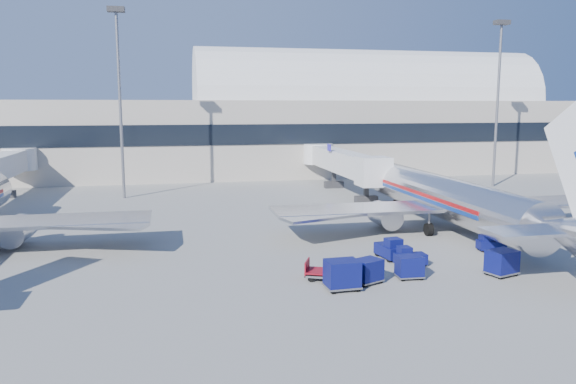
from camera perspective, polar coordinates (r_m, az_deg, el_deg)
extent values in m
plane|color=gray|center=(44.36, 7.41, -5.88)|extent=(260.00, 260.00, 0.00)
cube|color=#B2AA9E|center=(97.19, -18.27, 5.24)|extent=(170.00, 28.00, 12.00)
cube|color=black|center=(83.31, -19.33, 5.38)|extent=(170.00, 0.40, 3.00)
cylinder|color=silver|center=(102.41, 7.78, 9.11)|extent=(60.00, 18.00, 18.00)
cylinder|color=silver|center=(53.11, 15.55, -0.52)|extent=(3.80, 28.00, 3.80)
sphere|color=silver|center=(65.71, 9.95, 1.39)|extent=(3.72, 3.72, 3.72)
cone|color=silver|center=(39.02, 27.12, -3.82)|extent=(3.80, 6.00, 3.80)
cube|color=#A00C10|center=(53.95, 15.07, -0.09)|extent=(3.85, 20.16, 0.32)
cube|color=navy|center=(54.00, 15.06, -0.48)|extent=(3.85, 20.16, 0.32)
cube|color=silver|center=(39.36, 26.68, -3.39)|extent=(11.00, 3.00, 0.18)
cube|color=silver|center=(52.33, 16.03, -1.34)|extent=(32.00, 5.00, 0.28)
cylinder|color=#B7B7BC|center=(51.55, 9.78, -2.35)|extent=(2.10, 3.80, 2.10)
cylinder|color=#B7B7BC|center=(56.51, 20.21, -1.79)|extent=(2.10, 3.80, 2.10)
cylinder|color=black|center=(63.32, 10.89, -1.15)|extent=(0.40, 0.90, 0.90)
cylinder|color=#B7B7BC|center=(49.49, -25.91, -3.57)|extent=(2.10, 3.80, 2.10)
cube|color=silver|center=(74.16, 5.37, 3.15)|extent=(2.70, 24.00, 2.70)
cube|color=silver|center=(62.68, 8.68, 2.08)|extent=(3.40, 3.20, 3.20)
cylinder|color=silver|center=(85.16, 3.07, 3.89)|extent=(4.40, 4.40, 3.00)
cube|color=#2D2D30|center=(65.01, 7.96, 0.38)|extent=(0.50, 0.50, 3.00)
cube|color=#2D2D30|center=(65.21, 7.93, -0.80)|extent=(2.60, 1.00, 0.90)
cube|color=#2D2D30|center=(77.25, 4.69, 1.74)|extent=(0.50, 0.50, 3.00)
cube|color=#2D2D30|center=(77.42, 4.68, 0.75)|extent=(2.60, 1.00, 0.90)
cube|color=navy|center=(73.55, 4.20, 4.53)|extent=(0.12, 1.40, 0.90)
cylinder|color=silver|center=(84.68, -25.60, 3.03)|extent=(4.40, 4.40, 3.00)
cube|color=#2D2D30|center=(76.72, -26.96, 0.78)|extent=(0.50, 0.50, 3.00)
cube|color=#2D2D30|center=(76.90, -26.89, -0.22)|extent=(2.60, 1.00, 0.90)
cylinder|color=slate|center=(70.70, -16.67, 8.24)|extent=(0.36, 0.36, 22.00)
cube|color=#2D2D30|center=(71.58, -17.08, 17.32)|extent=(2.00, 1.20, 0.60)
cylinder|color=slate|center=(83.27, 20.48, 8.08)|extent=(0.36, 0.36, 22.00)
cube|color=#2D2D30|center=(84.02, 20.91, 15.79)|extent=(2.00, 1.20, 0.60)
cube|color=#9E9E96|center=(54.45, 24.91, -3.42)|extent=(3.00, 0.55, 0.90)
cube|color=#0A0E4E|center=(40.58, 12.34, -6.64)|extent=(2.18, 1.10, 0.71)
cube|color=#0A0E4E|center=(40.24, 11.75, -5.91)|extent=(0.86, 0.95, 0.66)
cylinder|color=black|center=(41.33, 13.04, -6.75)|extent=(0.53, 0.21, 0.53)
cube|color=#0A0E4E|center=(46.46, 19.94, -5.04)|extent=(2.15, 1.22, 0.67)
cube|color=#0A0E4E|center=(46.14, 19.47, -4.42)|extent=(0.89, 0.97, 0.63)
cylinder|color=black|center=(47.19, 20.49, -5.17)|extent=(0.52, 0.24, 0.50)
cube|color=#0A0E4E|center=(42.19, 10.26, -5.87)|extent=(1.59, 2.66, 0.82)
cube|color=#0A0E4E|center=(41.57, 10.66, -5.17)|extent=(1.22, 1.13, 0.76)
cylinder|color=black|center=(42.76, 9.08, -6.05)|extent=(0.32, 0.64, 0.61)
cube|color=#0A0E4E|center=(37.60, 12.24, -7.33)|extent=(1.67, 1.33, 1.30)
cube|color=slate|center=(37.78, 12.21, -8.29)|extent=(1.77, 1.38, 0.09)
cylinder|color=black|center=(38.45, 12.82, -8.04)|extent=(0.37, 0.16, 0.36)
cube|color=#0A0E4E|center=(36.15, 8.10, -7.82)|extent=(2.07, 1.88, 1.35)
cube|color=slate|center=(36.35, 8.08, -8.85)|extent=(2.17, 1.96, 0.09)
cylinder|color=black|center=(37.14, 8.25, -8.50)|extent=(0.40, 0.29, 0.37)
cube|color=#0A0E4E|center=(34.68, 5.52, -8.21)|extent=(2.06, 1.64, 1.60)
cube|color=slate|center=(34.92, 5.50, -9.47)|extent=(2.17, 1.70, 0.11)
cylinder|color=black|center=(35.73, 6.34, -9.10)|extent=(0.45, 0.20, 0.44)
cube|color=#0A0E4E|center=(39.94, 20.91, -6.60)|extent=(2.19, 1.92, 1.48)
cube|color=slate|center=(40.13, 20.85, -7.62)|extent=(2.30, 2.00, 0.10)
cylinder|color=black|center=(41.01, 20.88, -7.31)|extent=(0.44, 0.28, 0.41)
cube|color=slate|center=(36.68, 3.66, -8.35)|extent=(2.75, 2.37, 0.13)
cube|color=maroon|center=(36.62, 3.67, -8.04)|extent=(2.77, 2.42, 0.08)
cylinder|color=black|center=(37.18, 4.92, -8.38)|extent=(0.45, 0.32, 0.42)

